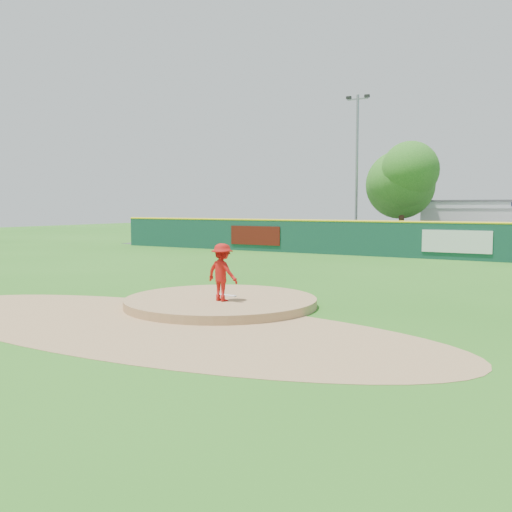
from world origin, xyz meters
The scene contains 12 objects.
ground centered at (0.00, 0.00, 0.00)m, with size 120.00×120.00×0.00m, color #286B19.
pitchers_mound centered at (0.00, 0.00, 0.00)m, with size 5.50×5.50×0.50m, color #9E774C.
pitching_rubber centered at (0.00, 0.30, 0.27)m, with size 0.60×0.15×0.04m, color white.
infield_dirt_arc centered at (0.00, -3.00, 0.01)m, with size 15.40×15.40×0.01m, color #9E774C.
parking_lot centered at (0.00, 27.00, 0.01)m, with size 44.00×16.00×0.02m, color #38383A.
pitcher centered at (0.35, -0.44, 1.05)m, with size 1.03×0.59×1.60m, color #A9120E.
van centered at (-2.24, 20.50, 0.71)m, with size 2.28×4.95×1.37m, color silver.
fence_banners centered at (-3.20, 17.92, 1.00)m, with size 16.00×0.04×1.20m.
playground_slide centered at (-13.50, 21.98, 0.68)m, with size 0.86×2.43×1.34m.
outfield_fence centered at (0.00, 18.00, 1.09)m, with size 40.00×0.14×2.07m.
deciduous_tree centered at (-2.00, 25.00, 4.55)m, with size 5.60×5.60×7.36m.
light_pole_left centered at (-6.00, 27.00, 6.05)m, with size 1.75×0.25×11.00m.
Camera 1 is at (9.06, -13.46, 2.87)m, focal length 40.00 mm.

